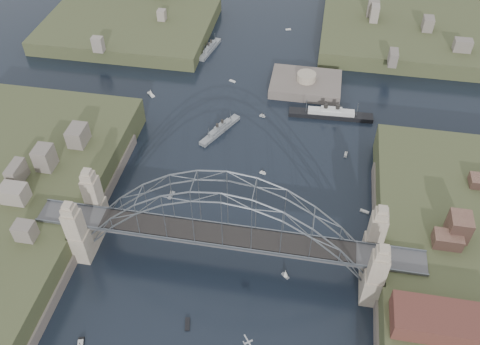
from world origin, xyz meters
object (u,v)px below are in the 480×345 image
(naval_cruiser_far, at_px, (210,49))
(ocean_liner, at_px, (331,114))
(wharf_shed, at_px, (448,322))
(naval_cruiser_near, at_px, (220,130))
(fort_island, at_px, (305,89))
(bridge, at_px, (225,224))

(naval_cruiser_far, relative_size, ocean_liner, 0.60)
(wharf_shed, height_order, naval_cruiser_far, wharf_shed)
(naval_cruiser_near, relative_size, ocean_liner, 0.62)
(fort_island, distance_m, wharf_shed, 90.48)
(bridge, bearing_deg, naval_cruiser_near, 103.33)
(naval_cruiser_near, bearing_deg, bridge, -76.67)
(naval_cruiser_near, bearing_deg, ocean_liner, 22.00)
(wharf_shed, bearing_deg, fort_island, 110.85)
(ocean_liner, bearing_deg, bridge, -110.09)
(fort_island, bearing_deg, naval_cruiser_far, 154.10)
(naval_cruiser_near, relative_size, naval_cruiser_far, 1.03)
(naval_cruiser_near, distance_m, naval_cruiser_far, 44.78)
(fort_island, relative_size, naval_cruiser_near, 1.43)
(naval_cruiser_near, bearing_deg, wharf_shed, -46.77)
(fort_island, bearing_deg, naval_cruiser_near, -130.60)
(wharf_shed, bearing_deg, naval_cruiser_near, 133.23)
(bridge, relative_size, wharf_shed, 4.20)
(wharf_shed, xyz_separation_m, naval_cruiser_far, (-66.80, 100.90, -9.22))
(bridge, bearing_deg, naval_cruiser_far, 104.70)
(bridge, distance_m, naval_cruiser_far, 90.57)
(fort_island, relative_size, wharf_shed, 1.10)
(bridge, xyz_separation_m, ocean_liner, (20.62, 56.40, -11.38))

